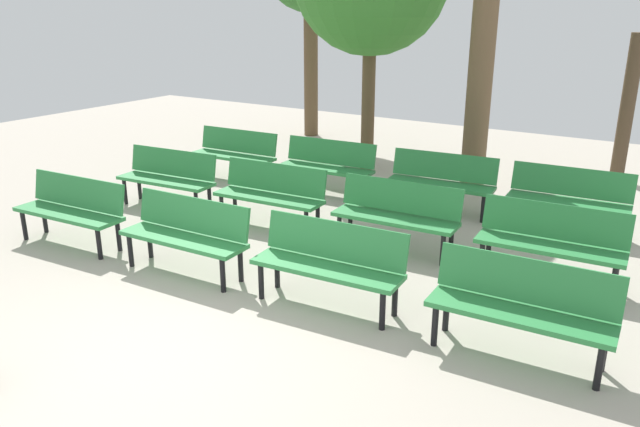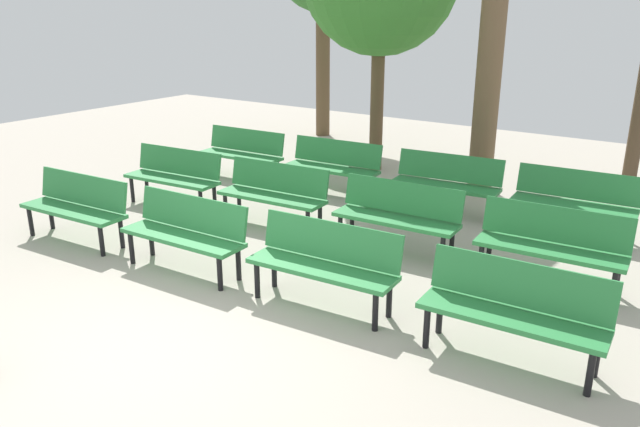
{
  "view_description": "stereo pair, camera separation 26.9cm",
  "coord_description": "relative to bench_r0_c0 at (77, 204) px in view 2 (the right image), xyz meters",
  "views": [
    {
      "loc": [
        3.87,
        -3.35,
        3.02
      ],
      "look_at": [
        0.0,
        2.75,
        0.55
      ],
      "focal_mm": 34.76,
      "sensor_mm": 36.0,
      "label": 1
    },
    {
      "loc": [
        4.1,
        -3.2,
        3.02
      ],
      "look_at": [
        0.0,
        2.75,
        0.55
      ],
      "focal_mm": 34.76,
      "sensor_mm": 36.0,
      "label": 2
    }
  ],
  "objects": [
    {
      "name": "ground_plane",
      "position": [
        2.94,
        -1.36,
        -0.5
      ],
      "size": [
        24.0,
        24.0,
        0.0
      ],
      "primitive_type": "plane",
      "color": "#B2A899"
    },
    {
      "name": "bench_r0_c0",
      "position": [
        0.0,
        0.0,
        0.0
      ],
      "size": [
        1.63,
        0.58,
        0.87
      ],
      "rotation": [
        0.0,
        0.0,
        0.07
      ],
      "color": "#2D8442",
      "rests_on": "ground_plane"
    },
    {
      "name": "bench_r0_c1",
      "position": [
        1.9,
        0.13,
        0.0
      ],
      "size": [
        1.62,
        0.55,
        0.87
      ],
      "rotation": [
        0.0,
        0.0,
        0.04
      ],
      "color": "#2D8442",
      "rests_on": "ground_plane"
    },
    {
      "name": "bench_r0_c2",
      "position": [
        3.74,
        0.31,
        0.0
      ],
      "size": [
        1.63,
        0.59,
        0.87
      ],
      "rotation": [
        0.0,
        0.0,
        0.07
      ],
      "color": "#2D8442",
      "rests_on": "ground_plane"
    },
    {
      "name": "bench_r0_c3",
      "position": [
        5.68,
        0.38,
        0.0
      ],
      "size": [
        1.62,
        0.55,
        0.87
      ],
      "rotation": [
        0.0,
        0.0,
        0.05
      ],
      "color": "#2D8442",
      "rests_on": "ground_plane"
    },
    {
      "name": "bench_r1_c0",
      "position": [
        -0.09,
        1.8,
        0.0
      ],
      "size": [
        1.64,
        0.62,
        0.87
      ],
      "rotation": [
        0.0,
        0.0,
        0.09
      ],
      "color": "#2D8442",
      "rests_on": "ground_plane"
    },
    {
      "name": "bench_r1_c1",
      "position": [
        1.77,
        1.95,
        0.0
      ],
      "size": [
        1.63,
        0.59,
        0.87
      ],
      "rotation": [
        0.0,
        0.0,
        0.07
      ],
      "color": "#2D8442",
      "rests_on": "ground_plane"
    },
    {
      "name": "bench_r1_c2",
      "position": [
        3.65,
        2.08,
        0.0
      ],
      "size": [
        1.62,
        0.57,
        0.87
      ],
      "rotation": [
        0.0,
        0.0,
        0.06
      ],
      "color": "#2D8442",
      "rests_on": "ground_plane"
    },
    {
      "name": "bench_r1_c3",
      "position": [
        5.53,
        2.15,
        0.0
      ],
      "size": [
        1.63,
        0.58,
        0.87
      ],
      "rotation": [
        0.0,
        0.0,
        0.06
      ],
      "color": "#2D8442",
      "rests_on": "ground_plane"
    },
    {
      "name": "bench_r2_c0",
      "position": [
        -0.25,
        3.58,
        0.0
      ],
      "size": [
        1.62,
        0.56,
        0.87
      ],
      "rotation": [
        0.0,
        0.0,
        0.05
      ],
      "color": "#2D8442",
      "rests_on": "ground_plane"
    },
    {
      "name": "bench_r2_c1",
      "position": [
        1.6,
        3.72,
        0.0
      ],
      "size": [
        1.63,
        0.59,
        0.87
      ],
      "rotation": [
        0.0,
        0.0,
        0.07
      ],
      "color": "#2D8442",
      "rests_on": "ground_plane"
    },
    {
      "name": "bench_r2_c2",
      "position": [
        3.55,
        3.84,
        0.0
      ],
      "size": [
        1.64,
        0.63,
        0.87
      ],
      "rotation": [
        0.0,
        0.0,
        0.1
      ],
      "color": "#2D8442",
      "rests_on": "ground_plane"
    },
    {
      "name": "bench_r2_c3",
      "position": [
        5.35,
        3.96,
        0.0
      ],
      "size": [
        1.63,
        0.58,
        0.87
      ],
      "rotation": [
        0.0,
        0.0,
        0.06
      ],
      "color": "#2D8442",
      "rests_on": "ground_plane"
    },
    {
      "name": "tree_1",
      "position": [
        5.55,
        7.19,
        0.77
      ],
      "size": [
        0.24,
        0.24,
        2.55
      ],
      "color": "#4C3A28",
      "rests_on": "ground_plane"
    },
    {
      "name": "tree_2",
      "position": [
        3.54,
        5.28,
        1.1
      ],
      "size": [
        0.41,
        0.41,
        3.22
      ],
      "color": "brown",
      "rests_on": "ground_plane"
    }
  ]
}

